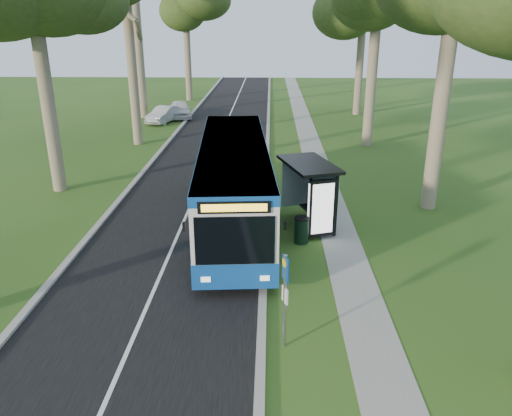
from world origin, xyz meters
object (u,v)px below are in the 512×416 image
Objects in this scene: bus_stop_sign at (285,291)px; car_white at (180,109)px; litter_bin at (301,230)px; bus_shelter at (313,185)px; bus at (234,183)px; car_silver at (164,115)px.

car_white is (-8.34, 32.60, -0.94)m from bus_stop_sign.
litter_bin is at bearing 62.89° from bus_stop_sign.
bus_stop_sign is 8.02m from bus_shelter.
bus is 3.65× the size of bus_shelter.
bus_shelter is (3.22, -0.73, 0.17)m from bus.
bus is at bearing -89.05° from car_white.
bus_stop_sign is 2.59× the size of litter_bin.
bus_shelter reaches higher than car_silver.
car_white is at bearing 84.36° from bus_stop_sign.
litter_bin is at bearing -128.22° from bus_shelter.
litter_bin is 0.24× the size of car_white.
bus reaches higher than bus_shelter.
car_white is 2.47m from car_silver.
bus_shelter is 3.42× the size of litter_bin.
bus is 12.48× the size of litter_bin.
car_white is at bearing 109.43° from litter_bin.
bus_shelter is 1.97m from litter_bin.
bus_stop_sign is 0.63× the size of car_white.
bus_shelter is at bearing -82.73° from car_white.
litter_bin is (2.74, -2.03, -1.23)m from bus.
bus is at bearing -53.54° from car_silver.
litter_bin is at bearing -49.25° from car_silver.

